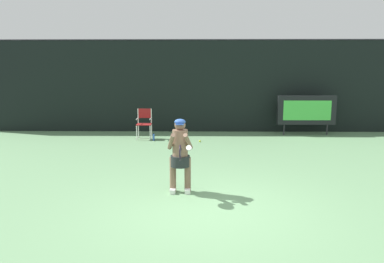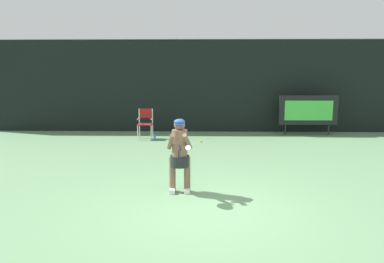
{
  "view_description": "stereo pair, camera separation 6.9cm",
  "coord_description": "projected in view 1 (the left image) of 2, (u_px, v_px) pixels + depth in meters",
  "views": [
    {
      "loc": [
        -0.2,
        -6.19,
        2.46
      ],
      "look_at": [
        -0.33,
        2.19,
        1.05
      ],
      "focal_mm": 34.27,
      "sensor_mm": 36.0,
      "label": 1
    },
    {
      "loc": [
        -0.14,
        -6.19,
        2.46
      ],
      "look_at": [
        -0.33,
        2.19,
        1.05
      ],
      "focal_mm": 34.27,
      "sensor_mm": 36.0,
      "label": 2
    }
  ],
  "objects": [
    {
      "name": "backdrop_screen",
      "position": [
        203.0,
        86.0,
        14.59
      ],
      "size": [
        18.0,
        0.12,
        3.66
      ],
      "color": "black",
      "rests_on": "ground"
    },
    {
      "name": "ground",
      "position": [
        209.0,
        215.0,
        6.33
      ],
      "size": [
        18.0,
        22.0,
        0.03
      ],
      "color": "#659163"
    },
    {
      "name": "tennis_racket",
      "position": [
        180.0,
        153.0,
        6.84
      ],
      "size": [
        0.03,
        0.6,
        0.31
      ],
      "rotation": [
        0.0,
        0.0,
        -0.09
      ],
      "color": "black"
    },
    {
      "name": "umpire_chair",
      "position": [
        144.0,
        122.0,
        13.18
      ],
      "size": [
        0.52,
        0.44,
        1.08
      ],
      "color": "white",
      "rests_on": "ground"
    },
    {
      "name": "water_bottle",
      "position": [
        154.0,
        137.0,
        12.91
      ],
      "size": [
        0.07,
        0.07,
        0.27
      ],
      "color": "blue",
      "rests_on": "ground"
    },
    {
      "name": "tennis_player",
      "position": [
        180.0,
        152.0,
        7.34
      ],
      "size": [
        0.52,
        0.59,
        1.51
      ],
      "color": "white",
      "rests_on": "ground"
    },
    {
      "name": "scoreboard",
      "position": [
        306.0,
        110.0,
        13.94
      ],
      "size": [
        2.2,
        0.21,
        1.5
      ],
      "color": "black",
      "rests_on": "ground"
    },
    {
      "name": "tennis_ball_loose",
      "position": [
        200.0,
        141.0,
        12.64
      ],
      "size": [
        0.07,
        0.07,
        0.07
      ],
      "color": "#CCDB3D",
      "rests_on": "ground"
    }
  ]
}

